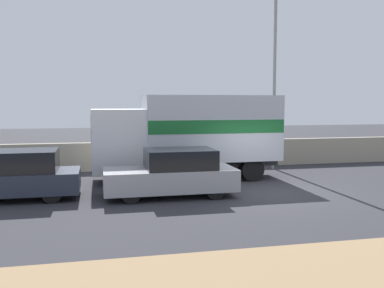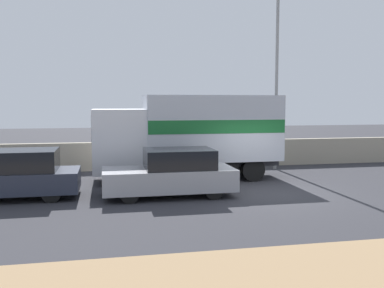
# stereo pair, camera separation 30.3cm
# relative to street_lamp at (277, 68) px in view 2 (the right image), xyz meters

# --- Properties ---
(ground_plane) EXTENTS (80.00, 80.00, 0.00)m
(ground_plane) POSITION_rel_street_lamp_xyz_m (-2.34, -4.88, -4.66)
(ground_plane) COLOR #2D2D33
(stone_wall_backdrop) EXTENTS (60.00, 0.35, 1.28)m
(stone_wall_backdrop) POSITION_rel_street_lamp_xyz_m (-2.34, 1.15, -4.02)
(stone_wall_backdrop) COLOR #A39984
(stone_wall_backdrop) RESTS_ON ground_plane
(street_lamp) EXTENTS (0.56, 0.28, 8.19)m
(street_lamp) POSITION_rel_street_lamp_xyz_m (0.00, 0.00, 0.00)
(street_lamp) COLOR gray
(street_lamp) RESTS_ON ground_plane
(box_truck) EXTENTS (7.33, 2.35, 3.35)m
(box_truck) POSITION_rel_street_lamp_xyz_m (-4.31, -1.87, -2.76)
(box_truck) COLOR silver
(box_truck) RESTS_ON ground_plane
(car_hatchback) EXTENTS (4.29, 1.83, 1.55)m
(car_hatchback) POSITION_rel_street_lamp_xyz_m (-5.60, -4.78, -3.91)
(car_hatchback) COLOR #9E9EA3
(car_hatchback) RESTS_ON ground_plane
(car_sedan_second) EXTENTS (4.25, 1.83, 1.57)m
(car_sedan_second) POSITION_rel_street_lamp_xyz_m (-10.59, -4.17, -3.90)
(car_sedan_second) COLOR #282D3D
(car_sedan_second) RESTS_ON ground_plane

